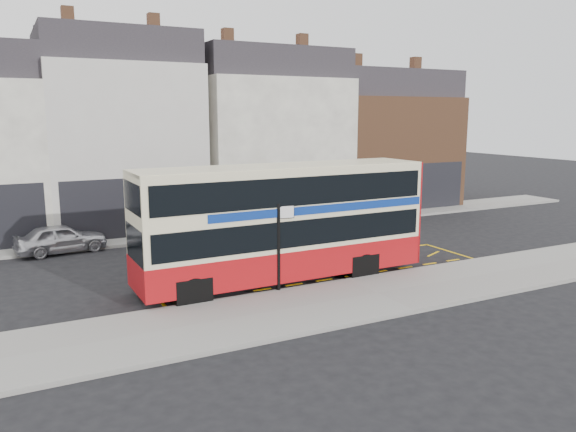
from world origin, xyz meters
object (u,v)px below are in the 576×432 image
bus_stop_post (280,239)px  car_grey (209,229)px  car_silver (61,238)px  double_decker_bus (284,221)px  street_tree_right (346,163)px  car_white (333,214)px

bus_stop_post → car_grey: bus_stop_post is taller
car_grey → car_silver: bearing=84.2°
double_decker_bus → bus_stop_post: size_ratio=3.60×
double_decker_bus → street_tree_right: (10.21, 11.49, 0.97)m
car_silver → street_tree_right: (17.43, 2.69, 2.65)m
car_silver → street_tree_right: 17.84m
bus_stop_post → car_silver: bearing=129.4°
car_grey → car_white: size_ratio=0.89×
bus_stop_post → car_white: bus_stop_post is taller
double_decker_bus → car_white: size_ratio=2.69×
car_silver → car_white: 14.85m
car_silver → car_grey: 7.05m
double_decker_bus → street_tree_right: bearing=47.6°
car_white → street_tree_right: (2.58, 2.67, 2.73)m
car_silver → car_grey: car_silver is taller
car_white → street_tree_right: 4.62m
double_decker_bus → street_tree_right: street_tree_right is taller
bus_stop_post → double_decker_bus: bearing=64.8°
bus_stop_post → street_tree_right: 16.93m
double_decker_bus → car_silver: size_ratio=2.80×
car_white → car_silver: bearing=107.2°
bus_stop_post → street_tree_right: bearing=56.2°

